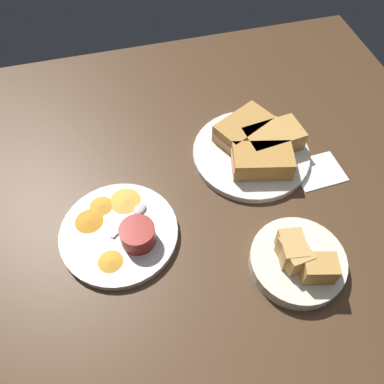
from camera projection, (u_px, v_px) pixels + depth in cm
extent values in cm
cube|color=#4C331E|center=(228.00, 187.00, 90.08)|extent=(110.00, 110.00, 3.00)
cylinder|color=silver|center=(251.00, 154.00, 92.83)|extent=(27.05, 27.05, 1.60)
cube|color=#C68C42|center=(262.00, 161.00, 87.43)|extent=(14.39, 10.37, 4.80)
cube|color=#DB938E|center=(262.00, 161.00, 87.43)|extent=(14.51, 9.83, 0.80)
cube|color=tan|center=(273.00, 139.00, 91.21)|extent=(13.82, 9.10, 4.80)
cube|color=#DB938E|center=(273.00, 139.00, 91.21)|extent=(14.00, 8.53, 0.80)
cube|color=#C68C42|center=(243.00, 129.00, 93.01)|extent=(15.03, 12.66, 4.80)
cube|color=#DB938E|center=(243.00, 129.00, 93.01)|extent=(14.99, 12.24, 0.80)
cylinder|color=navy|center=(245.00, 126.00, 93.87)|extent=(7.57, 7.57, 4.30)
cylinder|color=black|center=(246.00, 121.00, 92.44)|extent=(6.21, 6.21, 0.60)
cube|color=silver|center=(254.00, 164.00, 89.69)|extent=(1.44, 5.56, 0.40)
ellipsoid|color=silver|center=(249.00, 145.00, 92.71)|extent=(2.56, 3.44, 0.80)
cylinder|color=silver|center=(119.00, 233.00, 80.61)|extent=(23.85, 23.85, 1.60)
cylinder|color=maroon|center=(138.00, 235.00, 77.11)|extent=(6.94, 6.94, 4.20)
cylinder|color=olive|center=(137.00, 230.00, 75.72)|extent=(5.69, 5.69, 0.60)
cube|color=silver|center=(121.00, 228.00, 80.13)|extent=(4.83, 4.01, 0.40)
ellipsoid|color=silver|center=(139.00, 209.00, 82.53)|extent=(3.88, 3.70, 0.80)
cone|color=gold|center=(141.00, 237.00, 78.79)|extent=(6.55, 6.55, 0.60)
cone|color=orange|center=(89.00, 220.00, 81.06)|extent=(8.15, 8.15, 0.60)
cone|color=gold|center=(101.00, 204.00, 83.39)|extent=(6.35, 6.35, 0.60)
cone|color=gold|center=(110.00, 261.00, 75.87)|extent=(5.88, 5.88, 0.60)
cone|color=gold|center=(125.00, 200.00, 83.92)|extent=(8.81, 8.81, 0.60)
cylinder|color=silver|center=(297.00, 262.00, 76.21)|extent=(18.25, 18.25, 3.00)
cube|color=tan|center=(294.00, 254.00, 72.86)|extent=(5.02, 6.44, 4.83)
cube|color=tan|center=(291.00, 249.00, 73.42)|extent=(5.20, 6.56, 4.93)
cube|color=tan|center=(319.00, 268.00, 71.29)|extent=(6.90, 5.74, 4.67)
cube|color=white|center=(318.00, 171.00, 90.64)|extent=(11.44, 9.54, 0.40)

